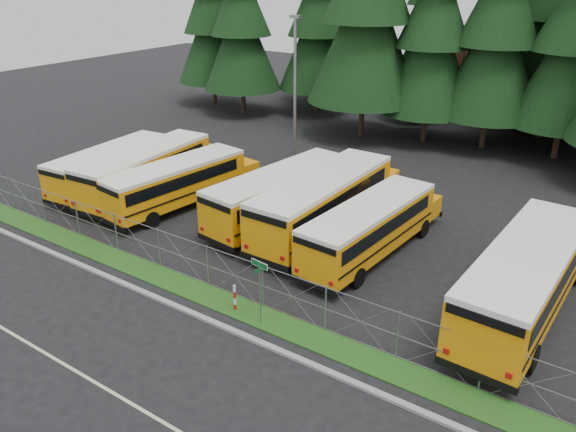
{
  "coord_description": "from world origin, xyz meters",
  "views": [
    {
      "loc": [
        13.99,
        -16.86,
        13.13
      ],
      "look_at": [
        -0.13,
        4.0,
        1.75
      ],
      "focal_mm": 35.0,
      "sensor_mm": 36.0,
      "label": 1
    }
  ],
  "objects_px": {
    "bus_6": "(373,229)",
    "bus_east": "(527,279)",
    "bus_0": "(115,167)",
    "light_standard": "(295,89)",
    "bus_5": "(327,203)",
    "bus_1": "(150,171)",
    "bus_2": "(181,184)",
    "bus_4": "(285,196)",
    "striped_bollard": "(235,298)",
    "street_sign": "(260,279)"
  },
  "relations": [
    {
      "from": "bus_0",
      "to": "bus_east",
      "type": "height_order",
      "value": "bus_east"
    },
    {
      "from": "striped_bollard",
      "to": "bus_2",
      "type": "bearing_deg",
      "value": 144.37
    },
    {
      "from": "bus_4",
      "to": "light_standard",
      "type": "relative_size",
      "value": 1.11
    },
    {
      "from": "bus_5",
      "to": "bus_6",
      "type": "bearing_deg",
      "value": -18.52
    },
    {
      "from": "bus_1",
      "to": "striped_bollard",
      "type": "relative_size",
      "value": 9.32
    },
    {
      "from": "bus_4",
      "to": "bus_2",
      "type": "bearing_deg",
      "value": -157.07
    },
    {
      "from": "bus_6",
      "to": "light_standard",
      "type": "bearing_deg",
      "value": 144.11
    },
    {
      "from": "bus_0",
      "to": "bus_5",
      "type": "distance_m",
      "value": 14.53
    },
    {
      "from": "bus_2",
      "to": "bus_east",
      "type": "bearing_deg",
      "value": 5.74
    },
    {
      "from": "bus_0",
      "to": "light_standard",
      "type": "height_order",
      "value": "light_standard"
    },
    {
      "from": "bus_0",
      "to": "striped_bollard",
      "type": "xyz_separation_m",
      "value": [
        15.16,
        -6.71,
        -0.73
      ]
    },
    {
      "from": "bus_2",
      "to": "light_standard",
      "type": "relative_size",
      "value": 1.03
    },
    {
      "from": "bus_5",
      "to": "street_sign",
      "type": "xyz_separation_m",
      "value": [
        2.19,
        -8.84,
        0.46
      ]
    },
    {
      "from": "street_sign",
      "to": "striped_bollard",
      "type": "distance_m",
      "value": 2.02
    },
    {
      "from": "bus_2",
      "to": "light_standard",
      "type": "bearing_deg",
      "value": 86.76
    },
    {
      "from": "striped_bollard",
      "to": "bus_5",
      "type": "bearing_deg",
      "value": 95.04
    },
    {
      "from": "bus_5",
      "to": "street_sign",
      "type": "distance_m",
      "value": 9.12
    },
    {
      "from": "bus_1",
      "to": "bus_2",
      "type": "height_order",
      "value": "bus_1"
    },
    {
      "from": "bus_1",
      "to": "bus_5",
      "type": "distance_m",
      "value": 11.78
    },
    {
      "from": "bus_2",
      "to": "bus_5",
      "type": "bearing_deg",
      "value": 19.14
    },
    {
      "from": "bus_1",
      "to": "striped_bollard",
      "type": "xyz_separation_m",
      "value": [
        12.45,
        -7.17,
        -0.87
      ]
    },
    {
      "from": "street_sign",
      "to": "light_standard",
      "type": "xyz_separation_m",
      "value": [
        -9.23,
        16.41,
        3.47
      ]
    },
    {
      "from": "bus_5",
      "to": "bus_1",
      "type": "bearing_deg",
      "value": -171.88
    },
    {
      "from": "bus_1",
      "to": "light_standard",
      "type": "relative_size",
      "value": 1.1
    },
    {
      "from": "bus_0",
      "to": "bus_6",
      "type": "relative_size",
      "value": 0.96
    },
    {
      "from": "bus_0",
      "to": "bus_4",
      "type": "height_order",
      "value": "bus_4"
    },
    {
      "from": "bus_east",
      "to": "bus_1",
      "type": "bearing_deg",
      "value": -179.58
    },
    {
      "from": "bus_6",
      "to": "bus_east",
      "type": "distance_m",
      "value": 7.49
    },
    {
      "from": "bus_0",
      "to": "bus_5",
      "type": "bearing_deg",
      "value": 3.22
    },
    {
      "from": "bus_0",
      "to": "striped_bollard",
      "type": "relative_size",
      "value": 8.45
    },
    {
      "from": "bus_0",
      "to": "striped_bollard",
      "type": "bearing_deg",
      "value": -28.58
    },
    {
      "from": "bus_0",
      "to": "bus_east",
      "type": "distance_m",
      "value": 25.0
    },
    {
      "from": "bus_5",
      "to": "street_sign",
      "type": "relative_size",
      "value": 4.29
    },
    {
      "from": "bus_1",
      "to": "bus_east",
      "type": "bearing_deg",
      "value": -5.94
    },
    {
      "from": "bus_5",
      "to": "bus_2",
      "type": "bearing_deg",
      "value": -167.15
    },
    {
      "from": "bus_0",
      "to": "bus_east",
      "type": "relative_size",
      "value": 0.83
    },
    {
      "from": "bus_2",
      "to": "light_standard",
      "type": "height_order",
      "value": "light_standard"
    },
    {
      "from": "bus_4",
      "to": "striped_bollard",
      "type": "relative_size",
      "value": 9.35
    },
    {
      "from": "striped_bollard",
      "to": "light_standard",
      "type": "distance_m",
      "value": 18.71
    },
    {
      "from": "bus_0",
      "to": "bus_6",
      "type": "height_order",
      "value": "bus_6"
    },
    {
      "from": "bus_4",
      "to": "bus_5",
      "type": "bearing_deg",
      "value": 10.33
    },
    {
      "from": "bus_4",
      "to": "bus_east",
      "type": "xyz_separation_m",
      "value": [
        13.21,
        -2.14,
        0.13
      ]
    },
    {
      "from": "bus_1",
      "to": "bus_2",
      "type": "bearing_deg",
      "value": -10.94
    },
    {
      "from": "bus_1",
      "to": "bus_6",
      "type": "bearing_deg",
      "value": -2.39
    },
    {
      "from": "bus_1",
      "to": "striped_bollard",
      "type": "distance_m",
      "value": 14.39
    },
    {
      "from": "bus_5",
      "to": "bus_6",
      "type": "xyz_separation_m",
      "value": [
        3.22,
        -1.12,
        -0.2
      ]
    },
    {
      "from": "bus_east",
      "to": "street_sign",
      "type": "height_order",
      "value": "bus_east"
    },
    {
      "from": "bus_6",
      "to": "bus_east",
      "type": "bearing_deg",
      "value": -4.66
    },
    {
      "from": "bus_2",
      "to": "bus_5",
      "type": "relative_size",
      "value": 0.87
    },
    {
      "from": "bus_0",
      "to": "bus_2",
      "type": "bearing_deg",
      "value": -3.65
    }
  ]
}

